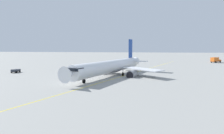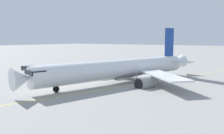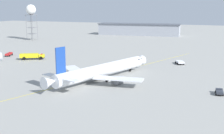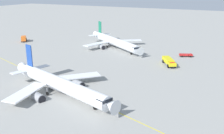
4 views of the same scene
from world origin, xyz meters
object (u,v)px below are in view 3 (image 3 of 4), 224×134
Objects in this scene: baggage_truck_truck at (219,92)px; pushback_tug_truck at (180,62)px; ops_pickup_truck at (9,54)px; fire_tender_truck at (32,56)px; airliner_main at (101,71)px; radar_tower at (31,11)px.

pushback_tug_truck reaches higher than baggage_truck_truck.
fire_tender_truck is at bearing -125.83° from ops_pickup_truck.
baggage_truck_truck is (-1.78, -34.49, -2.02)m from airliner_main.
pushback_tug_truck is at bearing 17.39° from baggage_truck_truck.
pushback_tug_truck is (14.96, -60.11, -0.73)m from fire_tender_truck.
radar_tower is at bearing 95.91° from fire_tender_truck.
pushback_tug_truck is (36.42, 16.95, 0.10)m from baggage_truck_truck.
airliner_main is at bearing 79.48° from baggage_truck_truck.
airliner_main is 11.22× the size of baggage_truck_truck.
radar_tower is (80.35, 90.90, 16.84)m from airliner_main.
baggage_truck_truck is at bearing 178.40° from pushback_tug_truck.
ops_pickup_truck is 1.05× the size of pushback_tug_truck.
fire_tender_truck is at bearing 77.42° from pushback_tug_truck.
radar_tower is (57.52, 32.66, 18.76)m from ops_pickup_truck.
fire_tender_truck is at bearing 81.51° from airliner_main.
fire_tender_truck is 2.64× the size of baggage_truck_truck.
radar_tower is (82.13, 125.40, 18.86)m from baggage_truck_truck.
radar_tower is at bearing 64.85° from airliner_main.
baggage_truck_truck is at bearing -48.20° from fire_tender_truck.
pushback_tug_truck is 0.24× the size of radar_tower.
airliner_main is 1.82× the size of radar_tower.
pushback_tug_truck is (11.81, -75.79, 0.00)m from ops_pickup_truck.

